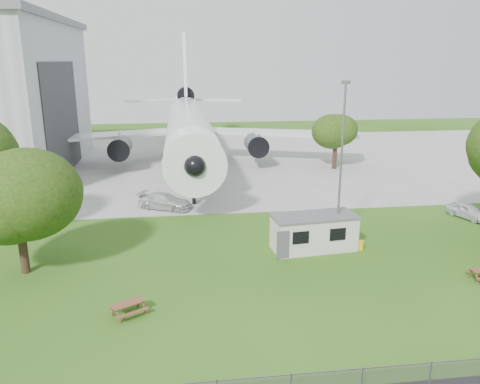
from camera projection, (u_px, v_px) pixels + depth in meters
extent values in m
plane|color=#487924|center=(238.00, 293.00, 28.08)|extent=(160.00, 160.00, 0.00)
cube|color=#B7B7B2|center=(204.00, 161.00, 64.34)|extent=(120.00, 46.00, 0.03)
cube|color=#2D3033|center=(63.00, 118.00, 55.66)|extent=(0.16, 16.00, 12.96)
cylinder|color=white|center=(189.00, 129.00, 58.89)|extent=(5.40, 34.00, 5.40)
cone|color=white|center=(194.00, 160.00, 40.76)|extent=(5.40, 5.50, 5.40)
cone|color=white|center=(186.00, 107.00, 78.72)|extent=(4.86, 9.00, 4.86)
cube|color=white|center=(92.00, 136.00, 60.74)|extent=(21.36, 10.77, 0.36)
cube|color=white|center=(280.00, 133.00, 63.81)|extent=(21.36, 10.77, 0.36)
cube|color=white|center=(185.00, 72.00, 77.17)|extent=(0.46, 9.96, 12.17)
cylinder|color=#515459|center=(121.00, 148.00, 57.94)|extent=(2.50, 4.20, 2.50)
cylinder|color=#515459|center=(256.00, 145.00, 60.03)|extent=(2.50, 4.20, 2.50)
cylinder|color=#515459|center=(186.00, 95.00, 77.22)|extent=(2.60, 4.50, 2.60)
cylinder|color=black|center=(194.00, 192.00, 45.16)|extent=(0.36, 0.36, 2.40)
cylinder|color=black|center=(168.00, 158.00, 60.57)|extent=(0.44, 0.44, 2.40)
cylinder|color=black|center=(211.00, 157.00, 61.25)|extent=(0.44, 0.44, 2.40)
cube|color=beige|center=(314.00, 233.00, 34.25)|extent=(6.24, 3.13, 2.50)
cube|color=#59595B|center=(314.00, 216.00, 33.89)|extent=(6.46, 3.35, 0.12)
cylinder|color=gold|center=(360.00, 245.00, 34.34)|extent=(0.50, 0.50, 0.70)
cylinder|color=slate|center=(341.00, 168.00, 33.37)|extent=(0.16, 0.16, 12.00)
cylinder|color=#382619|center=(24.00, 251.00, 30.34)|extent=(0.56, 0.56, 2.97)
sphere|color=#416217|center=(16.00, 198.00, 29.35)|extent=(6.95, 6.95, 6.95)
cylinder|color=#382619|center=(335.00, 158.00, 59.60)|extent=(0.56, 0.56, 2.91)
sphere|color=#416217|center=(336.00, 130.00, 58.63)|extent=(5.72, 5.72, 5.72)
imported|color=silver|center=(468.00, 211.00, 41.12)|extent=(2.71, 4.07, 1.29)
imported|color=white|center=(165.00, 201.00, 43.66)|extent=(5.47, 4.01, 1.47)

